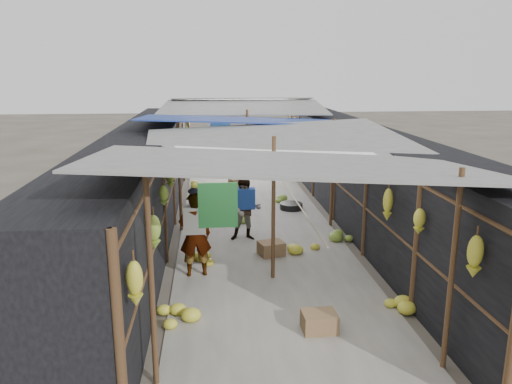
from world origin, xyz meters
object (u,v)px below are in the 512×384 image
object	(u,v)px
black_basin	(291,206)
vendor_seated	(291,167)
shopper_blue	(246,210)
crate_near	(271,249)
vendor_elderly	(195,235)

from	to	relation	value
black_basin	vendor_seated	xyz separation A→B (m)	(0.58, 3.65, 0.40)
shopper_blue	vendor_seated	world-z (taller)	shopper_blue
crate_near	black_basin	xyz separation A→B (m)	(0.97, 3.38, -0.05)
vendor_elderly	vendor_seated	world-z (taller)	vendor_elderly
black_basin	shopper_blue	size ratio (longest dim) A/B	0.44
vendor_elderly	black_basin	bearing A→B (deg)	-127.62
black_basin	vendor_elderly	bearing A→B (deg)	-120.11
vendor_elderly	shopper_blue	world-z (taller)	vendor_elderly
shopper_blue	crate_near	bearing A→B (deg)	-63.85
crate_near	shopper_blue	distance (m)	1.25
vendor_seated	shopper_blue	bearing A→B (deg)	-38.50
vendor_elderly	vendor_seated	size ratio (longest dim) A/B	1.61
crate_near	vendor_elderly	xyz separation A→B (m)	(-1.51, -0.89, 0.65)
shopper_blue	vendor_elderly	bearing A→B (deg)	-116.32
shopper_blue	vendor_seated	bearing A→B (deg)	74.42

